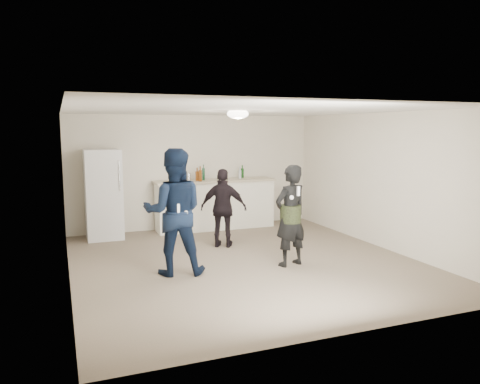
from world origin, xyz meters
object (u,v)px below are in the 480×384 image
object	(u,v)px
counter	(215,205)
spectator	(224,208)
fridge	(103,194)
shaker	(189,177)
woman	(290,216)
man	(174,212)

from	to	relation	value
counter	spectator	bearing A→B (deg)	-102.94
fridge	shaker	xyz separation A→B (m)	(1.76, -0.02, 0.28)
shaker	woman	bearing A→B (deg)	-74.23
fridge	spectator	world-z (taller)	fridge
fridge	counter	bearing A→B (deg)	1.68
woman	spectator	bearing A→B (deg)	-83.06
fridge	woman	distance (m)	4.03
counter	woman	size ratio (longest dim) A/B	1.59
shaker	counter	bearing A→B (deg)	8.33
woman	counter	bearing A→B (deg)	-100.20
spectator	woman	bearing A→B (deg)	140.08
spectator	shaker	bearing A→B (deg)	-51.73
counter	shaker	bearing A→B (deg)	-171.67
woman	shaker	bearing A→B (deg)	-88.74
fridge	man	size ratio (longest dim) A/B	0.94
counter	woman	world-z (taller)	woman
man	woman	distance (m)	1.87
fridge	woman	bearing A→B (deg)	-49.43
counter	woman	distance (m)	3.16
counter	man	world-z (taller)	man
counter	fridge	size ratio (longest dim) A/B	1.44
shaker	woman	distance (m)	3.18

